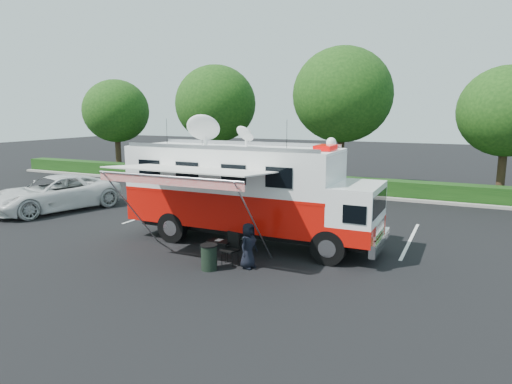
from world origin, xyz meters
TOP-DOWN VIEW (x-y plane):
  - ground_plane at (0.00, 0.00)m, footprint 120.00×120.00m
  - back_border at (1.14, 12.90)m, footprint 60.00×6.14m
  - stall_lines at (-0.50, 3.00)m, footprint 24.12×5.50m
  - command_truck at (-0.08, -0.00)m, footprint 9.73×2.68m
  - awning at (-0.96, -2.78)m, footprint 5.31×2.74m
  - white_suv at (-11.48, 1.00)m, footprint 4.68×6.89m
  - person at (1.16, -2.55)m, footprint 0.60×0.80m
  - folding_table at (-0.07, -2.24)m, footprint 0.79×0.56m
  - folding_chair at (0.48, -2.40)m, footprint 0.60×0.62m
  - trash_bin at (0.11, -3.24)m, footprint 0.55×0.55m

SIDE VIEW (x-z plane):
  - ground_plane at x=0.00m, z-range 0.00..0.00m
  - white_suv at x=-11.48m, z-range -0.88..0.88m
  - person at x=1.16m, z-range -0.74..0.74m
  - stall_lines at x=-0.50m, z-range 0.00..0.01m
  - trash_bin at x=0.11m, z-range 0.00..0.83m
  - folding_chair at x=0.48m, z-range 0.10..1.14m
  - folding_table at x=-0.07m, z-range 0.29..0.96m
  - command_truck at x=-0.08m, z-range -0.34..4.34m
  - awning at x=-0.96m, z-range 1.41..4.61m
  - back_border at x=1.14m, z-range 0.57..9.44m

